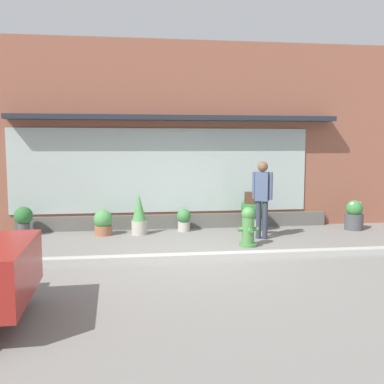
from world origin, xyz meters
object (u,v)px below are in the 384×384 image
potted_plant_doorstep (184,219)px  potted_plant_near_hydrant (139,215)px  pedestrian_with_handbag (261,194)px  potted_plant_window_center (103,222)px  fire_hydrant (248,227)px  potted_plant_low_front (354,215)px  potted_plant_window_right (24,219)px  potted_plant_trailing_edge (254,210)px

potted_plant_doorstep → potted_plant_near_hydrant: size_ratio=0.57×
pedestrian_with_handbag → potted_plant_window_center: bearing=16.9°
fire_hydrant → potted_plant_doorstep: size_ratio=1.51×
potted_plant_doorstep → potted_plant_near_hydrant: (-1.10, -0.24, 0.17)m
potted_plant_window_center → potted_plant_near_hydrant: bearing=-2.0°
pedestrian_with_handbag → potted_plant_near_hydrant: 2.93m
potted_plant_low_front → potted_plant_window_center: potted_plant_low_front is taller
fire_hydrant → potted_plant_window_center: 3.49m
potted_plant_doorstep → potted_plant_low_front: bearing=-4.9°
fire_hydrant → potted_plant_near_hydrant: (-2.26, 1.54, 0.04)m
potted_plant_window_right → fire_hydrant: bearing=-19.5°
potted_plant_window_center → potted_plant_near_hydrant: potted_plant_near_hydrant is taller
fire_hydrant → potted_plant_low_front: (3.12, 1.42, -0.05)m
potted_plant_window_center → potted_plant_window_right: 1.87m
pedestrian_with_handbag → potted_plant_window_right: (-5.44, 1.06, -0.63)m
potted_plant_window_right → potted_plant_trailing_edge: (5.55, -0.08, 0.10)m
potted_plant_near_hydrant → potted_plant_trailing_edge: 2.85m
pedestrian_with_handbag → potted_plant_window_right: bearing=19.6°
fire_hydrant → potted_plant_window_center: fire_hydrant is taller
potted_plant_window_center → potted_plant_window_right: (-1.86, 0.19, 0.10)m
potted_plant_low_front → fire_hydrant: bearing=-155.5°
potted_plant_window_center → fire_hydrant: bearing=-26.8°
potted_plant_window_center → potted_plant_window_right: size_ratio=0.87×
potted_plant_doorstep → potted_plant_window_right: (-3.80, -0.03, 0.11)m
potted_plant_trailing_edge → potted_plant_doorstep: bearing=176.4°
potted_plant_low_front → pedestrian_with_handbag: bearing=-164.6°
potted_plant_doorstep → fire_hydrant: bearing=-56.9°
fire_hydrant → potted_plant_window_center: bearing=153.2°
potted_plant_near_hydrant → potted_plant_trailing_edge: bearing=2.7°
pedestrian_with_handbag → potted_plant_near_hydrant: (-2.74, 0.85, -0.57)m
pedestrian_with_handbag → potted_plant_doorstep: size_ratio=3.19×
potted_plant_doorstep → potted_plant_near_hydrant: potted_plant_near_hydrant is taller
potted_plant_window_center → potted_plant_window_right: bearing=174.3°
pedestrian_with_handbag → potted_plant_window_right: size_ratio=2.56×
fire_hydrant → potted_plant_window_center: size_ratio=1.39×
potted_plant_near_hydrant → potted_plant_window_right: (-2.70, 0.22, -0.06)m
fire_hydrant → pedestrian_with_handbag: (0.48, 0.69, 0.62)m
pedestrian_with_handbag → potted_plant_near_hydrant: pedestrian_with_handbag is taller
fire_hydrant → potted_plant_doorstep: bearing=123.1°
fire_hydrant → potted_plant_near_hydrant: potted_plant_near_hydrant is taller
fire_hydrant → potted_plant_near_hydrant: 2.74m
potted_plant_low_front → potted_plant_doorstep: bearing=175.1°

